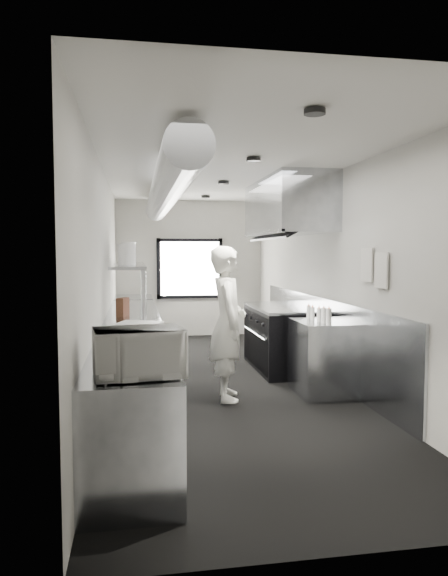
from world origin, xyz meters
name	(u,v)px	position (x,y,z in m)	size (l,w,h in m)	color
floor	(221,383)	(0.00, 0.00, 0.00)	(3.00, 8.00, 0.01)	black
ceiling	(221,170)	(0.00, 0.00, 2.80)	(3.00, 8.00, 0.01)	beige
wall_back	(190,269)	(0.00, 4.00, 1.40)	(3.00, 0.02, 2.80)	beige
wall_front	(338,315)	(0.00, -4.00, 1.40)	(3.00, 0.02, 2.80)	beige
wall_left	(104,279)	(-1.50, 0.00, 1.40)	(0.02, 8.00, 2.80)	beige
wall_right	(330,277)	(1.50, 0.00, 1.40)	(0.02, 8.00, 2.80)	beige
wall_cladding	(320,336)	(1.48, 0.30, 0.55)	(0.03, 5.50, 1.10)	#8F959C
hvac_duct	(165,192)	(-0.70, 0.40, 2.55)	(0.40, 0.40, 6.40)	gray
service_window	(190,269)	(0.00, 3.96, 1.40)	(1.36, 0.05, 1.25)	white
exhaust_hood	(287,208)	(1.10, 0.70, 2.39)	(0.81, 2.20, 0.88)	#8F959C
prep_counter	(133,361)	(-1.15, -0.50, 0.45)	(0.70, 6.00, 0.90)	#8F959C
pass_shelf	(130,266)	(-1.19, 1.00, 1.54)	(0.45, 3.00, 0.68)	#8F959C
range	(282,338)	(1.04, 0.70, 0.47)	(0.88, 1.60, 0.94)	black
bottle_station	(323,357)	(1.15, -0.70, 0.45)	(0.65, 0.80, 0.90)	#8F959C
far_work_table	(134,320)	(-1.15, 3.20, 0.45)	(0.70, 1.20, 0.90)	#8F959C
notice_sheet_a	(367,265)	(1.47, -1.20, 1.60)	(0.02, 0.28, 0.38)	beige
notice_sheet_b	(381,270)	(1.47, -1.55, 1.55)	(0.02, 0.28, 0.38)	beige
line_cook	(228,323)	(-0.04, -0.72, 0.91)	(0.66, 0.43, 1.81)	white
microwave	(138,353)	(-1.09, -3.18, 1.06)	(0.55, 0.42, 0.33)	silver
deli_tub_a	(107,354)	(-1.34, -2.58, 0.95)	(0.13, 0.13, 0.09)	beige
deli_tub_b	(111,352)	(-1.30, -2.54, 0.95)	(0.15, 0.15, 0.11)	beige
newspaper	(149,344)	(-1.00, -1.96, 0.90)	(0.31, 0.38, 0.01)	white
small_plate	(147,336)	(-1.00, -1.49, 0.91)	(0.18, 0.18, 0.01)	silver
pastry	(147,331)	(-1.00, -1.49, 0.96)	(0.09, 0.09, 0.09)	tan
cutting_board	(135,325)	(-1.12, -0.72, 0.91)	(0.48, 0.64, 0.02)	silver
knife_block	(123,307)	(-1.28, 0.21, 1.02)	(0.10, 0.22, 0.24)	brown
plate_stack_a	(127,255)	(-1.21, 0.26, 1.71)	(0.24, 0.24, 0.27)	silver
plate_stack_b	(128,254)	(-1.21, 0.80, 1.71)	(0.22, 0.22, 0.28)	silver
plate_stack_c	(128,253)	(-1.21, 1.08, 1.72)	(0.22, 0.22, 0.31)	silver
plate_stack_d	(129,253)	(-1.21, 1.60, 1.73)	(0.21, 0.21, 0.33)	silver
squeeze_bottle_a	(329,317)	(1.10, -1.02, 1.00)	(0.06, 0.06, 0.19)	silver
squeeze_bottle_b	(324,316)	(1.09, -0.88, 0.99)	(0.06, 0.06, 0.18)	silver
squeeze_bottle_c	(319,315)	(1.09, -0.71, 0.98)	(0.05, 0.05, 0.16)	silver
squeeze_bottle_d	(313,314)	(1.06, -0.56, 0.98)	(0.05, 0.05, 0.16)	silver
squeeze_bottle_e	(309,312)	(1.06, -0.41, 0.98)	(0.05, 0.05, 0.16)	silver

